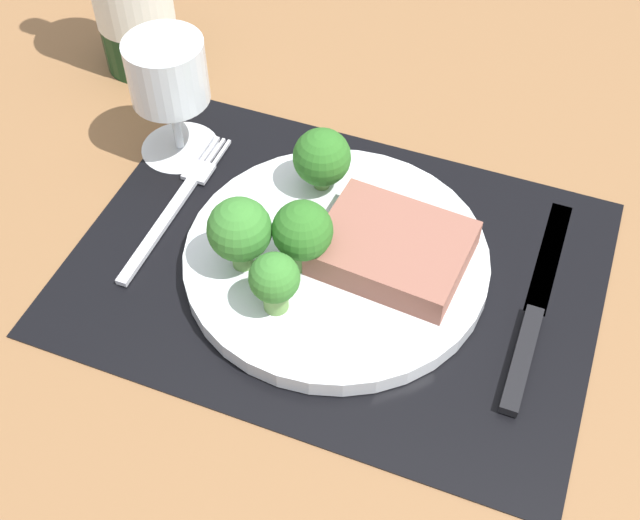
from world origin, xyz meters
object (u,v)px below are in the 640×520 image
Objects in this scene: knife at (533,316)px; plate at (336,259)px; steak at (393,248)px; wine_glass at (168,80)px; fork at (177,203)px.

plate is at bearing -175.79° from knife.
plate is 5.08cm from steak.
wine_glass is at bearing 162.54° from steak.
steak is at bearing -0.45° from fork.
steak is 25.38cm from wine_glass.
steak is 0.62× the size of fork.
plate is 2.12× the size of wine_glass.
plate is at bearing -166.57° from steak.
knife is (12.16, -0.54, -2.59)cm from steak.
steak is 0.98× the size of wine_glass.
steak reaches higher than knife.
steak is 20.52cm from fork.
knife is at bearing -12.58° from wine_glass.
steak is at bearing -17.46° from wine_glass.
plate is at bearing -4.60° from fork.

